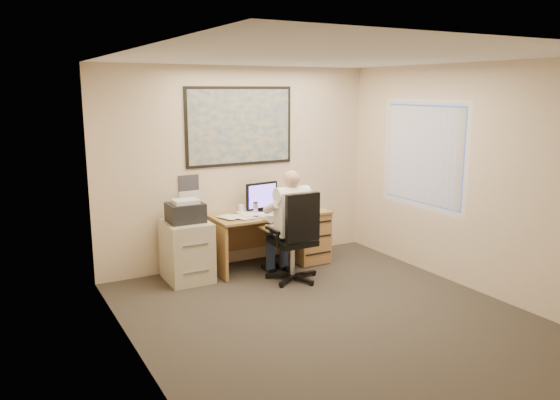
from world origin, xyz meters
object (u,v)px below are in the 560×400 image
desk (289,231)px  person (291,226)px  office_chair (294,255)px  filing_cabinet (187,245)px

desk → person: bearing=-117.9°
desk → office_chair: (-0.34, -0.72, -0.10)m
office_chair → person: size_ratio=0.83×
filing_cabinet → desk: bearing=1.2°
filing_cabinet → office_chair: office_chair is taller
filing_cabinet → office_chair: bearing=-30.7°
filing_cabinet → office_chair: size_ratio=0.90×
person → desk: bearing=62.0°
office_chair → person: 0.37m
desk → person: 0.77m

